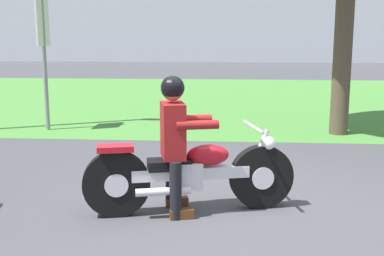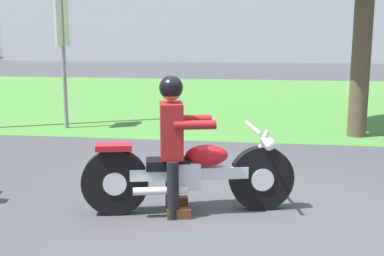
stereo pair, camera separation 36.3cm
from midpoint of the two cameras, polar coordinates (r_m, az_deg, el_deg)
name	(u,v)px [view 1 (the left image)]	position (r m, az deg, el deg)	size (l,w,h in m)	color
ground	(232,215)	(5.10, 2.59, -10.08)	(120.00, 120.00, 0.00)	#424247
grass_verge	(230,98)	(14.37, 3.71, 3.51)	(60.00, 12.00, 0.01)	#478438
motorcycle_lead	(191,174)	(5.07, -2.15, -5.37)	(2.16, 0.80, 0.90)	black
rider_lead	(175,134)	(4.95, -4.12, -0.73)	(0.62, 0.55, 1.42)	black
sign_banner	(43,40)	(9.81, -17.91, 9.72)	(0.08, 0.60, 2.60)	gray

